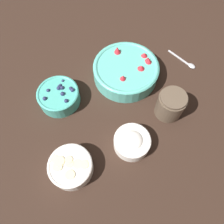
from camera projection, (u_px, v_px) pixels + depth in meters
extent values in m
plane|color=black|center=(112.00, 106.00, 0.82)|extent=(4.00, 4.00, 0.00)
cylinder|color=#56B7A8|center=(126.00, 71.00, 0.85)|extent=(0.25, 0.25, 0.06)
torus|color=#56B7A8|center=(126.00, 67.00, 0.83)|extent=(0.25, 0.25, 0.02)
cylinder|color=red|center=(126.00, 69.00, 0.84)|extent=(0.20, 0.20, 0.02)
cone|color=red|center=(149.00, 61.00, 0.83)|extent=(0.04, 0.04, 0.02)
cone|color=red|center=(118.00, 51.00, 0.85)|extent=(0.04, 0.04, 0.03)
cone|color=red|center=(141.00, 68.00, 0.82)|extent=(0.04, 0.04, 0.02)
cone|color=red|center=(117.00, 50.00, 0.85)|extent=(0.04, 0.04, 0.03)
cone|color=red|center=(148.00, 59.00, 0.83)|extent=(0.03, 0.03, 0.02)
cone|color=red|center=(144.00, 55.00, 0.85)|extent=(0.04, 0.04, 0.02)
cone|color=red|center=(123.00, 78.00, 0.79)|extent=(0.03, 0.03, 0.02)
cylinder|color=#47AD9E|center=(59.00, 97.00, 0.80)|extent=(0.15, 0.15, 0.06)
torus|color=#47AD9E|center=(58.00, 93.00, 0.78)|extent=(0.15, 0.15, 0.01)
cylinder|color=#23284C|center=(58.00, 94.00, 0.79)|extent=(0.12, 0.12, 0.02)
sphere|color=#23284C|center=(63.00, 81.00, 0.80)|extent=(0.01, 0.01, 0.01)
sphere|color=#23284C|center=(45.00, 99.00, 0.77)|extent=(0.02, 0.02, 0.02)
sphere|color=#23284C|center=(48.00, 90.00, 0.78)|extent=(0.01, 0.01, 0.01)
sphere|color=#23284C|center=(71.00, 88.00, 0.79)|extent=(0.01, 0.01, 0.01)
sphere|color=#23284C|center=(72.00, 90.00, 0.78)|extent=(0.02, 0.02, 0.02)
sphere|color=#23284C|center=(60.00, 85.00, 0.79)|extent=(0.01, 0.01, 0.01)
sphere|color=#23284C|center=(66.00, 101.00, 0.76)|extent=(0.01, 0.01, 0.01)
sphere|color=#23284C|center=(59.00, 87.00, 0.79)|extent=(0.01, 0.01, 0.01)
sphere|color=#23284C|center=(59.00, 88.00, 0.79)|extent=(0.02, 0.02, 0.02)
sphere|color=#23284C|center=(63.00, 94.00, 0.78)|extent=(0.02, 0.02, 0.02)
sphere|color=#23284C|center=(62.00, 88.00, 0.79)|extent=(0.02, 0.02, 0.02)
cylinder|color=white|center=(71.00, 167.00, 0.69)|extent=(0.14, 0.14, 0.05)
torus|color=white|center=(70.00, 165.00, 0.67)|extent=(0.14, 0.14, 0.01)
cylinder|color=beige|center=(70.00, 166.00, 0.67)|extent=(0.11, 0.11, 0.02)
cylinder|color=beige|center=(59.00, 161.00, 0.67)|extent=(0.03, 0.03, 0.01)
cylinder|color=beige|center=(78.00, 164.00, 0.67)|extent=(0.03, 0.03, 0.00)
cylinder|color=beige|center=(70.00, 175.00, 0.65)|extent=(0.03, 0.03, 0.01)
cylinder|color=beige|center=(70.00, 164.00, 0.67)|extent=(0.02, 0.02, 0.00)
cylinder|color=beige|center=(57.00, 166.00, 0.66)|extent=(0.03, 0.03, 0.01)
cylinder|color=beige|center=(55.00, 159.00, 0.67)|extent=(0.03, 0.03, 0.00)
cylinder|color=beige|center=(69.00, 160.00, 0.67)|extent=(0.02, 0.02, 0.01)
cylinder|color=beige|center=(84.00, 165.00, 0.67)|extent=(0.03, 0.03, 0.01)
cylinder|color=white|center=(132.00, 142.00, 0.73)|extent=(0.12, 0.12, 0.05)
torus|color=white|center=(132.00, 140.00, 0.71)|extent=(0.12, 0.12, 0.01)
cylinder|color=white|center=(132.00, 141.00, 0.72)|extent=(0.10, 0.10, 0.01)
ellipsoid|color=white|center=(132.00, 140.00, 0.71)|extent=(0.07, 0.07, 0.03)
cylinder|color=brown|center=(170.00, 105.00, 0.77)|extent=(0.10, 0.10, 0.09)
cylinder|color=#512D1E|center=(170.00, 106.00, 0.77)|extent=(0.08, 0.08, 0.07)
cylinder|color=brown|center=(174.00, 98.00, 0.72)|extent=(0.09, 0.09, 0.01)
cube|color=#B2B2B7|center=(179.00, 57.00, 0.92)|extent=(0.07, 0.09, 0.01)
ellipsoid|color=#B2B2B7|center=(192.00, 66.00, 0.90)|extent=(0.04, 0.04, 0.01)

